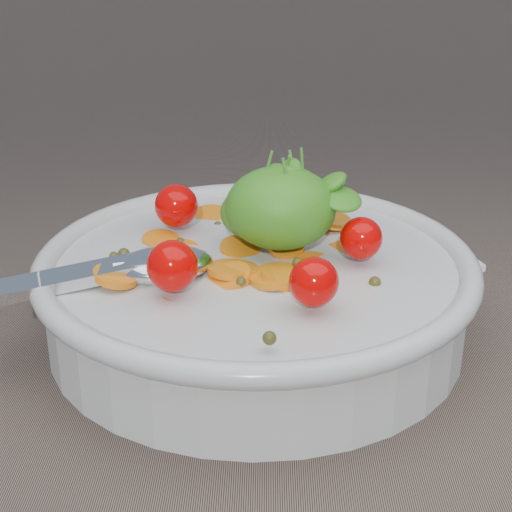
{
  "coord_description": "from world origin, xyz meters",
  "views": [
    {
      "loc": [
        -0.01,
        -0.49,
        0.28
      ],
      "look_at": [
        -0.02,
        0.01,
        0.06
      ],
      "focal_mm": 55.0,
      "sensor_mm": 36.0,
      "label": 1
    }
  ],
  "objects": [
    {
      "name": "ground",
      "position": [
        0.0,
        0.0,
        0.0
      ],
      "size": [
        6.0,
        6.0,
        0.0
      ],
      "primitive_type": "plane",
      "color": "#746053",
      "rests_on": "ground"
    },
    {
      "name": "bowl",
      "position": [
        -0.02,
        0.01,
        0.04
      ],
      "size": [
        0.33,
        0.31,
        0.13
      ],
      "color": "silver",
      "rests_on": "ground"
    },
    {
      "name": "napkin",
      "position": [
        0.07,
        0.15,
        0.0
      ],
      "size": [
        0.2,
        0.18,
        0.01
      ],
      "primitive_type": "cube",
      "rotation": [
        0.0,
        0.0,
        0.35
      ],
      "color": "white",
      "rests_on": "ground"
    }
  ]
}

